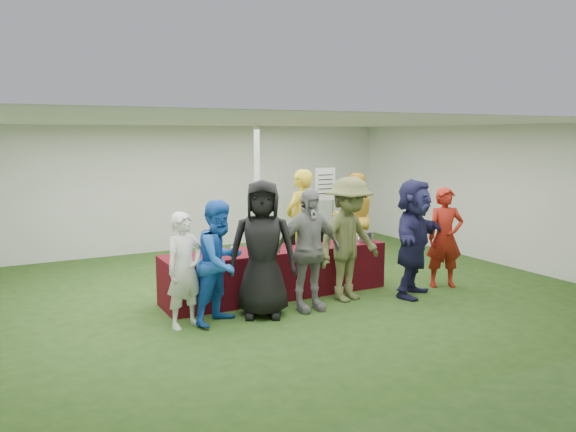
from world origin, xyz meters
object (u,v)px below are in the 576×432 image
customer_2 (263,249)px  customer_0 (185,270)px  serving_table (277,272)px  staff_pourer (300,222)px  staff_back (354,218)px  customer_4 (349,239)px  customer_5 (413,238)px  wine_list_sign (325,190)px  customer_1 (221,262)px  customer_3 (308,250)px  customer_6 (445,238)px  dump_bucket (366,237)px

customer_2 → customer_0: bearing=-157.6°
serving_table → customer_0: size_ratio=2.36×
staff_pourer → staff_back: size_ratio=1.08×
staff_pourer → customer_0: (-2.70, -1.73, -0.19)m
customer_4 → customer_5: customer_4 is taller
wine_list_sign → customer_5: size_ratio=0.98×
customer_2 → customer_5: size_ratio=1.04×
customer_1 → customer_3: size_ratio=0.94×
serving_table → staff_pourer: staff_pourer is taller
wine_list_sign → customer_5: customer_5 is taller
serving_table → customer_1: customer_1 is taller
customer_3 → customer_5: bearing=-4.2°
staff_pourer → customer_2: (-1.61, -1.80, 0.00)m
staff_pourer → customer_6: (1.70, -1.85, -0.12)m
serving_table → dump_bucket: (1.55, -0.22, 0.46)m
customer_5 → customer_2: bearing=142.8°
serving_table → staff_pourer: (0.98, 1.00, 0.58)m
dump_bucket → wine_list_sign: size_ratio=0.13×
staff_pourer → customer_2: bearing=24.1°
staff_back → customer_6: size_ratio=1.07×
customer_2 → wine_list_sign: bearing=73.9°
customer_6 → staff_back: bearing=119.9°
staff_pourer → customer_3: size_ratio=1.08×
customer_5 → customer_4: bearing=132.6°
customer_3 → customer_5: customer_5 is taller
staff_pourer → customer_5: (0.89, -2.01, -0.03)m
staff_pourer → customer_5: staff_pourer is taller
staff_back → customer_6: (0.25, -2.24, -0.05)m
staff_back → staff_pourer: bearing=35.5°
serving_table → customer_1: 1.53m
customer_2 → customer_6: bearing=25.7°
customer_6 → customer_3: bearing=-156.1°
serving_table → customer_3: 1.01m
customer_3 → customer_4: (0.79, 0.13, 0.06)m
wine_list_sign → staff_pourer: 2.24m
dump_bucket → customer_4: (-0.70, -0.52, 0.10)m
serving_table → customer_3: customer_3 is taller
customer_1 → customer_6: customer_1 is taller
serving_table → customer_6: customer_6 is taller
customer_4 → staff_pourer: bearing=72.3°
serving_table → staff_back: 2.85m
dump_bucket → customer_5: (0.33, -0.79, 0.08)m
staff_back → customer_4: (-1.58, -2.13, 0.06)m
wine_list_sign → customer_5: 3.69m
wine_list_sign → customer_3: 4.27m
wine_list_sign → staff_back: wine_list_sign is taller
customer_0 → customer_4: (2.57, -0.01, 0.18)m
customer_5 → customer_6: (0.81, 0.16, -0.09)m
staff_pourer → staff_back: (1.44, 0.40, -0.07)m
dump_bucket → customer_2: size_ratio=0.12×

